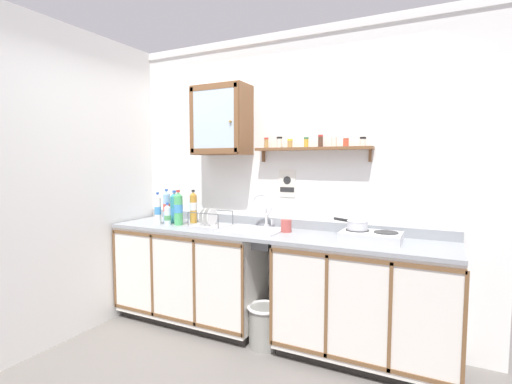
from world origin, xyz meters
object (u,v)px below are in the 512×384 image
(sink, at_px, (255,231))
(mug, at_px, (286,226))
(dish_rack, at_px, (210,222))
(bottle_water_blue_5, at_px, (167,206))
(trash_bin, at_px, (265,325))
(hot_plate_stove, at_px, (371,237))
(wall_cabinet, at_px, (222,120))
(warning_sign, at_px, (287,184))
(bottle_water_clear_1, at_px, (168,215))
(bottle_juice_amber_2, at_px, (193,207))
(bottle_opaque_white_3, at_px, (158,210))
(bottle_soda_green_4, at_px, (178,208))
(saucepan, at_px, (357,225))
(bottle_detergent_teal_0, at_px, (174,208))

(sink, bearing_deg, mug, 8.21)
(mug, bearing_deg, dish_rack, -175.53)
(bottle_water_blue_5, bearing_deg, trash_bin, -10.68)
(dish_rack, bearing_deg, hot_plate_stove, -0.47)
(wall_cabinet, xyz_separation_m, warning_sign, (0.61, 0.14, -0.58))
(bottle_water_clear_1, xyz_separation_m, bottle_juice_amber_2, (0.15, 0.21, 0.06))
(wall_cabinet, bearing_deg, trash_bin, -25.70)
(warning_sign, bearing_deg, dish_rack, -158.75)
(bottle_water_blue_5, relative_size, trash_bin, 0.93)
(hot_plate_stove, distance_m, mug, 0.72)
(bottle_water_blue_5, bearing_deg, hot_plate_stove, -2.30)
(hot_plate_stove, distance_m, bottle_opaque_white_3, 1.96)
(bottle_soda_green_4, relative_size, bottle_water_blue_5, 1.03)
(sink, xyz_separation_m, saucepan, (0.88, -0.00, 0.13))
(bottle_opaque_white_3, bearing_deg, bottle_detergent_teal_0, 62.60)
(bottle_juice_amber_2, relative_size, bottle_soda_green_4, 0.98)
(bottle_soda_green_4, bearing_deg, dish_rack, 13.65)
(bottle_detergent_teal_0, xyz_separation_m, bottle_soda_green_4, (0.12, -0.09, 0.02))
(bottle_detergent_teal_0, bearing_deg, bottle_juice_amber_2, 22.94)
(sink, distance_m, bottle_water_clear_1, 0.87)
(bottle_water_clear_1, distance_m, wall_cabinet, 1.03)
(sink, xyz_separation_m, bottle_water_blue_5, (-1.03, 0.05, 0.16))
(bottle_water_clear_1, height_order, bottle_soda_green_4, bottle_soda_green_4)
(dish_rack, relative_size, wall_cabinet, 0.56)
(mug, distance_m, warning_sign, 0.41)
(bottle_detergent_teal_0, bearing_deg, mug, 2.29)
(bottle_opaque_white_3, distance_m, wall_cabinet, 1.04)
(sink, height_order, warning_sign, warning_sign)
(bottle_detergent_teal_0, bearing_deg, warning_sign, 12.83)
(saucepan, relative_size, bottle_opaque_white_3, 0.96)
(mug, bearing_deg, hot_plate_stove, -5.59)
(saucepan, relative_size, bottle_soda_green_4, 0.89)
(saucepan, bearing_deg, bottle_detergent_teal_0, -179.96)
(hot_plate_stove, bearing_deg, warning_sign, 160.99)
(bottle_water_blue_5, bearing_deg, bottle_opaque_white_3, -72.02)
(bottle_water_clear_1, bearing_deg, bottle_opaque_white_3, -173.43)
(trash_bin, bearing_deg, mug, 65.68)
(warning_sign, relative_size, trash_bin, 0.70)
(hot_plate_stove, height_order, bottle_opaque_white_3, bottle_opaque_white_3)
(sink, relative_size, dish_rack, 1.45)
(saucepan, relative_size, bottle_water_blue_5, 0.91)
(bottle_juice_amber_2, xyz_separation_m, warning_sign, (0.91, 0.17, 0.24))
(bottle_water_blue_5, relative_size, wall_cabinet, 0.51)
(bottle_soda_green_4, bearing_deg, bottle_opaque_white_3, -161.76)
(saucepan, xyz_separation_m, bottle_juice_amber_2, (-1.59, 0.07, 0.04))
(hot_plate_stove, distance_m, wall_cabinet, 1.69)
(bottle_detergent_teal_0, bearing_deg, bottle_water_clear_1, -78.10)
(bottle_juice_amber_2, bearing_deg, bottle_soda_green_4, -109.76)
(dish_rack, bearing_deg, bottle_detergent_teal_0, 178.44)
(bottle_soda_green_4, xyz_separation_m, bottle_water_blue_5, (-0.26, 0.14, -0.01))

